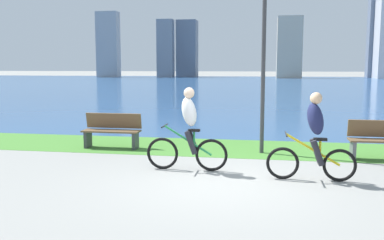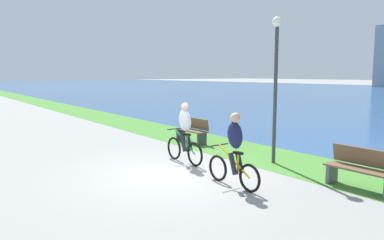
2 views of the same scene
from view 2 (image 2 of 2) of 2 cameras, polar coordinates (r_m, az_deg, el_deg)
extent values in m
plane|color=gray|center=(9.22, -2.51, -8.47)|extent=(300.00, 300.00, 0.00)
cube|color=#478433|center=(11.38, 11.77, -5.58)|extent=(120.00, 2.48, 0.01)
torus|color=black|center=(10.72, -2.82, -4.42)|extent=(0.66, 0.06, 0.66)
torus|color=black|center=(9.91, 0.46, -5.39)|extent=(0.66, 0.06, 0.66)
cylinder|color=#268C4C|center=(10.23, -1.17, -3.32)|extent=(0.99, 0.04, 0.62)
cylinder|color=#268C4C|center=(10.14, -0.75, -3.70)|extent=(0.04, 0.04, 0.48)
cube|color=black|center=(10.09, -0.75, -2.25)|extent=(0.24, 0.10, 0.05)
cylinder|color=black|center=(10.58, -2.69, -1.38)|extent=(0.03, 0.52, 0.03)
ellipsoid|color=white|center=(10.12, -1.09, -0.05)|extent=(0.40, 0.36, 0.65)
sphere|color=beige|center=(10.08, -1.10, 2.09)|extent=(0.22, 0.22, 0.22)
cylinder|color=#26262D|center=(10.12, -1.38, -3.61)|extent=(0.27, 0.11, 0.49)
cylinder|color=#26262D|center=(10.23, -0.46, -3.48)|extent=(0.27, 0.11, 0.49)
torus|color=black|center=(8.61, 4.05, -7.49)|extent=(0.62, 0.06, 0.62)
torus|color=black|center=(7.88, 8.98, -8.95)|extent=(0.62, 0.06, 0.62)
cylinder|color=gold|center=(8.15, 6.55, -6.34)|extent=(1.01, 0.04, 0.60)
cylinder|color=gold|center=(8.07, 7.17, -6.85)|extent=(0.04, 0.04, 0.46)
cube|color=black|center=(8.02, 7.20, -5.12)|extent=(0.24, 0.10, 0.05)
cylinder|color=black|center=(8.45, 4.30, -3.89)|extent=(0.03, 0.52, 0.03)
ellipsoid|color=#1E234C|center=(8.02, 6.73, -2.35)|extent=(0.40, 0.36, 0.65)
sphere|color=#D8AD84|center=(7.97, 6.77, 0.35)|extent=(0.22, 0.22, 0.22)
cylinder|color=#26262D|center=(8.04, 6.40, -6.83)|extent=(0.27, 0.11, 0.49)
cylinder|color=#26262D|center=(8.17, 7.44, -6.61)|extent=(0.27, 0.11, 0.49)
cube|color=brown|center=(8.70, 24.70, -7.03)|extent=(1.50, 0.45, 0.04)
cube|color=brown|center=(8.81, 25.40, -5.22)|extent=(1.50, 0.11, 0.40)
cube|color=#595960|center=(9.07, 21.01, -7.75)|extent=(0.08, 0.37, 0.45)
cube|color=brown|center=(13.30, -0.16, -1.63)|extent=(1.50, 0.45, 0.04)
cube|color=brown|center=(13.38, 0.51, -0.50)|extent=(1.50, 0.11, 0.40)
cube|color=#38383D|center=(12.82, 1.56, -2.98)|extent=(0.08, 0.37, 0.45)
cube|color=#38383D|center=(13.86, -1.75, -2.22)|extent=(0.08, 0.37, 0.45)
cylinder|color=#38383D|center=(10.34, 12.86, 3.69)|extent=(0.10, 0.10, 3.78)
sphere|color=white|center=(10.42, 13.18, 14.69)|extent=(0.28, 0.28, 0.28)
camera|label=1|loc=(7.20, -57.35, 1.13)|focal=39.59mm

